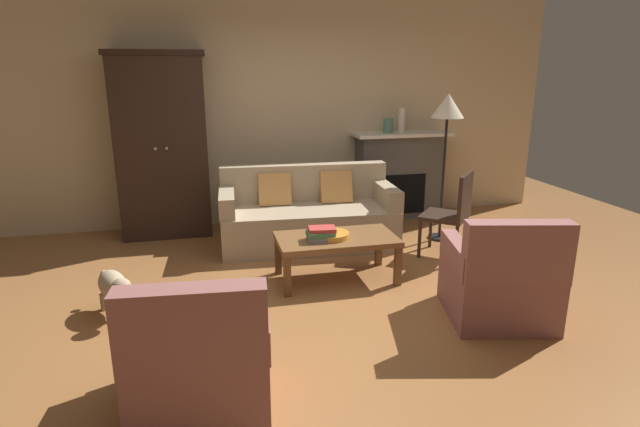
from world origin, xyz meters
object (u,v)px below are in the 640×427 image
Objects in this scene: fireplace at (399,174)px; floor_lamp at (447,115)px; coffee_table at (336,242)px; fruit_bowl at (332,235)px; mantel_vase_jade at (388,125)px; mantel_vase_cream at (402,120)px; dog at (114,287)px; armchair_near_right at (500,282)px; couch at (308,217)px; armoire at (162,146)px; armchair_near_left at (201,360)px; side_chair_wooden at (453,210)px; book_stack at (321,234)px.

fireplace is 0.76× the size of floor_lamp.
fruit_bowl is at bearing -159.48° from coffee_table.
mantel_vase_cream is (0.18, 0.00, 0.06)m from mantel_vase_jade.
coffee_table is 5.93× the size of mantel_vase_jade.
fireplace reaches higher than dog.
mantel_vase_cream is at bearing 83.82° from armchair_near_right.
fireplace reaches higher than couch.
floor_lamp is at bearing 77.11° from armchair_near_right.
armchair_near_right is at bearing -47.37° from armoire.
armoire is (-2.95, -0.08, 0.49)m from fireplace.
coffee_table is 2.06× the size of dog.
couch is at bearing -146.45° from mantel_vase_jade.
side_chair_wooden is (2.57, 1.96, 0.20)m from armchair_near_left.
armchair_near_left is at bearing -142.73° from side_chair_wooden.
side_chair_wooden is at bearing -91.10° from fireplace.
dog is at bearing -146.32° from fireplace.
fireplace is 3.94m from dog.
book_stack is at bearing 55.67° from armchair_near_left.
armchair_near_left reaches higher than coffee_table.
mantel_vase_jade is at bearing 107.35° from floor_lamp.
fireplace is at bearing 52.09° from book_stack.
couch is 1.58m from side_chair_wooden.
armchair_near_right is (1.04, -1.06, -0.05)m from coffee_table.
armoire reaches higher than armchair_near_left.
dog is (-3.27, -2.16, -1.03)m from mantel_vase_cream.
armoire is 11.37× the size of mantel_vase_jade.
armchair_near_left is (-2.60, -3.54, -0.25)m from fireplace.
mantel_vase_cream reaches higher than dog.
mantel_vase_jade is at bearing 33.55° from couch.
fireplace is 2.99m from armoire.
couch is 1.78× the size of coffee_table.
mantel_vase_jade reaches higher than fireplace.
armoire reaches higher than mantel_vase_cream.
armchair_near_left reaches higher than book_stack.
fruit_bowl is 0.13m from book_stack.
mantel_vase_jade reaches higher than couch.
side_chair_wooden is at bearing 78.12° from armchair_near_right.
floor_lamp is (1.53, -0.17, 1.11)m from couch.
mantel_vase_cream is at bearing -90.00° from fireplace.
mantel_vase_jade is at bearing -174.31° from fireplace.
couch is 2.13× the size of armchair_near_right.
book_stack is 1.93m from armchair_near_left.
fireplace reaches higher than armchair_near_left.
mantel_vase_jade reaches higher than side_chair_wooden.
armchair_near_left is (-1.20, -1.64, -0.13)m from fruit_bowl.
coffee_table is at bearing -167.20° from side_chair_wooden.
armoire reaches higher than book_stack.
armchair_near_right is at bearing -92.67° from mantel_vase_jade.
fruit_bowl is at bearing -166.91° from side_chair_wooden.
side_chair_wooden is at bearing 13.09° from fruit_bowl.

